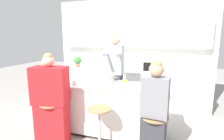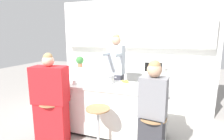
{
  "view_description": "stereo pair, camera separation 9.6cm",
  "coord_description": "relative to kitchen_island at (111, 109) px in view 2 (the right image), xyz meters",
  "views": [
    {
      "loc": [
        0.88,
        -2.8,
        1.7
      ],
      "look_at": [
        0.0,
        0.07,
        1.15
      ],
      "focal_mm": 28.0,
      "sensor_mm": 36.0,
      "label": 1
    },
    {
      "loc": [
        0.97,
        -2.77,
        1.7
      ],
      "look_at": [
        0.0,
        0.07,
        1.15
      ],
      "focal_mm": 28.0,
      "sensor_mm": 36.0,
      "label": 2
    }
  ],
  "objects": [
    {
      "name": "ground_plane",
      "position": [
        0.0,
        0.0,
        -0.45
      ],
      "size": [
        16.0,
        16.0,
        0.0
      ],
      "primitive_type": "plane",
      "color": "gray"
    },
    {
      "name": "wall_back",
      "position": [
        0.0,
        1.83,
        1.09
      ],
      "size": [
        4.14,
        0.22,
        2.7
      ],
      "color": "silver",
      "rests_on": "ground_plane"
    },
    {
      "name": "back_counter",
      "position": [
        0.0,
        1.51,
        -0.01
      ],
      "size": [
        3.84,
        0.66,
        0.89
      ],
      "color": "white",
      "rests_on": "ground_plane"
    },
    {
      "name": "kitchen_island",
      "position": [
        0.0,
        0.0,
        0.0
      ],
      "size": [
        1.97,
        0.69,
        0.9
      ],
      "color": "black",
      "rests_on": "ground_plane"
    },
    {
      "name": "bar_stool_leftmost",
      "position": [
        -0.79,
        -0.61,
        -0.09
      ],
      "size": [
        0.38,
        0.38,
        0.7
      ],
      "color": "#997047",
      "rests_on": "ground_plane"
    },
    {
      "name": "bar_stool_center",
      "position": [
        0.0,
        -0.57,
        -0.09
      ],
      "size": [
        0.38,
        0.38,
        0.7
      ],
      "color": "#997047",
      "rests_on": "ground_plane"
    },
    {
      "name": "bar_stool_rightmost",
      "position": [
        0.79,
        -0.61,
        -0.09
      ],
      "size": [
        0.38,
        0.38,
        0.7
      ],
      "color": "#997047",
      "rests_on": "ground_plane"
    },
    {
      "name": "person_cooking",
      "position": [
        -0.08,
        0.55,
        0.45
      ],
      "size": [
        0.35,
        0.56,
        1.78
      ],
      "rotation": [
        0.0,
        0.0,
        -0.05
      ],
      "color": "#383842",
      "rests_on": "ground_plane"
    },
    {
      "name": "person_wrapped_blanket",
      "position": [
        -0.79,
        -0.6,
        0.24
      ],
      "size": [
        0.57,
        0.37,
        1.48
      ],
      "rotation": [
        0.0,
        0.0,
        0.17
      ],
      "color": "red",
      "rests_on": "ground_plane"
    },
    {
      "name": "person_seated_near",
      "position": [
        0.78,
        -0.6,
        0.21
      ],
      "size": [
        0.37,
        0.3,
        1.44
      ],
      "rotation": [
        0.0,
        0.0,
        -0.13
      ],
      "color": "#333338",
      "rests_on": "ground_plane"
    },
    {
      "name": "cooking_pot",
      "position": [
        -0.1,
        0.09,
        0.52
      ],
      "size": [
        0.35,
        0.27,
        0.15
      ],
      "color": "#B7BABC",
      "rests_on": "kitchen_island"
    },
    {
      "name": "fruit_bowl",
      "position": [
        0.72,
        -0.18,
        0.47
      ],
      "size": [
        0.18,
        0.18,
        0.06
      ],
      "color": "#B7BABC",
      "rests_on": "kitchen_island"
    },
    {
      "name": "mixing_bowl_steel",
      "position": [
        0.63,
        0.07,
        0.48
      ],
      "size": [
        0.19,
        0.19,
        0.07
      ],
      "color": "silver",
      "rests_on": "kitchen_island"
    },
    {
      "name": "coffee_cup_near",
      "position": [
        -0.61,
        -0.18,
        0.48
      ],
      "size": [
        0.1,
        0.07,
        0.08
      ],
      "color": "white",
      "rests_on": "kitchen_island"
    },
    {
      "name": "coffee_cup_far",
      "position": [
        -0.07,
        -0.24,
        0.49
      ],
      "size": [
        0.12,
        0.09,
        0.09
      ],
      "color": "white",
      "rests_on": "kitchen_island"
    },
    {
      "name": "banana_bunch",
      "position": [
        0.2,
        0.23,
        0.47
      ],
      "size": [
        0.17,
        0.12,
        0.06
      ],
      "color": "yellow",
      "rests_on": "kitchen_island"
    },
    {
      "name": "microwave",
      "position": [
        0.58,
        1.46,
        0.58
      ],
      "size": [
        0.46,
        0.33,
        0.27
      ],
      "color": "white",
      "rests_on": "back_counter"
    },
    {
      "name": "potted_plant",
      "position": [
        -1.44,
        1.51,
        0.61
      ],
      "size": [
        0.22,
        0.22,
        0.3
      ],
      "color": "#A86042",
      "rests_on": "back_counter"
    }
  ]
}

